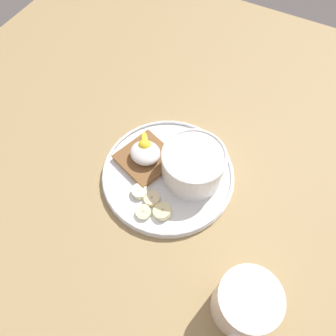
{
  "coord_description": "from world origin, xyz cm",
  "views": [
    {
      "loc": [
        -14.42,
        27.4,
        56.91
      ],
      "look_at": [
        0.0,
        0.0,
        5.0
      ],
      "focal_mm": 35.0,
      "sensor_mm": 36.0,
      "label": 1
    }
  ],
  "objects_px": {
    "oatmeal_bowl": "(193,165)",
    "toast_slice": "(146,158)",
    "banana_slice_right": "(145,213)",
    "poached_egg": "(145,152)",
    "banana_slice_front": "(140,191)",
    "banana_slice_back": "(153,199)",
    "banana_slice_left": "(162,211)",
    "coffee_mug": "(245,304)"
  },
  "relations": [
    {
      "from": "poached_egg",
      "to": "toast_slice",
      "type": "bearing_deg",
      "value": 122.93
    },
    {
      "from": "toast_slice",
      "to": "banana_slice_left",
      "type": "relative_size",
      "value": 3.42
    },
    {
      "from": "banana_slice_front",
      "to": "coffee_mug",
      "type": "xyz_separation_m",
      "value": [
        -0.23,
        0.1,
        0.03
      ]
    },
    {
      "from": "poached_egg",
      "to": "banana_slice_left",
      "type": "xyz_separation_m",
      "value": [
        -0.08,
        0.08,
        -0.02
      ]
    },
    {
      "from": "banana_slice_front",
      "to": "banana_slice_back",
      "type": "height_order",
      "value": "same"
    },
    {
      "from": "oatmeal_bowl",
      "to": "banana_slice_front",
      "type": "height_order",
      "value": "oatmeal_bowl"
    },
    {
      "from": "oatmeal_bowl",
      "to": "toast_slice",
      "type": "xyz_separation_m",
      "value": [
        0.09,
        0.01,
        -0.03
      ]
    },
    {
      "from": "coffee_mug",
      "to": "banana_slice_right",
      "type": "bearing_deg",
      "value": -18.02
    },
    {
      "from": "oatmeal_bowl",
      "to": "banana_slice_left",
      "type": "xyz_separation_m",
      "value": [
        0.01,
        0.1,
        -0.03
      ]
    },
    {
      "from": "oatmeal_bowl",
      "to": "poached_egg",
      "type": "xyz_separation_m",
      "value": [
        0.09,
        0.01,
        -0.01
      ]
    },
    {
      "from": "toast_slice",
      "to": "banana_slice_left",
      "type": "bearing_deg",
      "value": 134.34
    },
    {
      "from": "banana_slice_front",
      "to": "oatmeal_bowl",
      "type": "bearing_deg",
      "value": -130.42
    },
    {
      "from": "banana_slice_back",
      "to": "coffee_mug",
      "type": "height_order",
      "value": "coffee_mug"
    },
    {
      "from": "toast_slice",
      "to": "poached_egg",
      "type": "relative_size",
      "value": 1.53
    },
    {
      "from": "toast_slice",
      "to": "banana_slice_right",
      "type": "height_order",
      "value": "same"
    },
    {
      "from": "poached_egg",
      "to": "banana_slice_right",
      "type": "relative_size",
      "value": 2.4
    },
    {
      "from": "poached_egg",
      "to": "coffee_mug",
      "type": "distance_m",
      "value": 0.31
    },
    {
      "from": "toast_slice",
      "to": "coffee_mug",
      "type": "height_order",
      "value": "coffee_mug"
    },
    {
      "from": "toast_slice",
      "to": "banana_slice_back",
      "type": "height_order",
      "value": "same"
    },
    {
      "from": "poached_egg",
      "to": "banana_slice_front",
      "type": "xyz_separation_m",
      "value": [
        -0.03,
        0.07,
        -0.02
      ]
    },
    {
      "from": "oatmeal_bowl",
      "to": "banana_slice_back",
      "type": "distance_m",
      "value": 0.09
    },
    {
      "from": "banana_slice_front",
      "to": "poached_egg",
      "type": "bearing_deg",
      "value": -68.98
    },
    {
      "from": "oatmeal_bowl",
      "to": "banana_slice_back",
      "type": "xyz_separation_m",
      "value": [
        0.04,
        0.08,
        -0.03
      ]
    },
    {
      "from": "toast_slice",
      "to": "banana_slice_right",
      "type": "xyz_separation_m",
      "value": [
        -0.05,
        0.1,
        -0.0
      ]
    },
    {
      "from": "banana_slice_front",
      "to": "banana_slice_back",
      "type": "relative_size",
      "value": 1.15
    },
    {
      "from": "oatmeal_bowl",
      "to": "banana_slice_right",
      "type": "bearing_deg",
      "value": 71.17
    },
    {
      "from": "poached_egg",
      "to": "banana_slice_left",
      "type": "bearing_deg",
      "value": 134.13
    },
    {
      "from": "banana_slice_left",
      "to": "toast_slice",
      "type": "bearing_deg",
      "value": -45.66
    },
    {
      "from": "oatmeal_bowl",
      "to": "coffee_mug",
      "type": "xyz_separation_m",
      "value": [
        -0.17,
        0.18,
        0.0
      ]
    },
    {
      "from": "oatmeal_bowl",
      "to": "banana_slice_front",
      "type": "xyz_separation_m",
      "value": [
        0.07,
        0.08,
        -0.03
      ]
    },
    {
      "from": "banana_slice_front",
      "to": "banana_slice_left",
      "type": "xyz_separation_m",
      "value": [
        -0.06,
        0.02,
        0.0
      ]
    },
    {
      "from": "banana_slice_front",
      "to": "banana_slice_back",
      "type": "distance_m",
      "value": 0.03
    },
    {
      "from": "banana_slice_front",
      "to": "banana_slice_right",
      "type": "xyz_separation_m",
      "value": [
        -0.03,
        0.03,
        -0.0
      ]
    },
    {
      "from": "banana_slice_left",
      "to": "banana_slice_right",
      "type": "xyz_separation_m",
      "value": [
        0.03,
        0.02,
        -0.0
      ]
    },
    {
      "from": "oatmeal_bowl",
      "to": "toast_slice",
      "type": "bearing_deg",
      "value": 7.82
    },
    {
      "from": "poached_egg",
      "to": "banana_slice_right",
      "type": "distance_m",
      "value": 0.12
    },
    {
      "from": "banana_slice_front",
      "to": "coffee_mug",
      "type": "height_order",
      "value": "coffee_mug"
    },
    {
      "from": "banana_slice_front",
      "to": "banana_slice_right",
      "type": "bearing_deg",
      "value": 132.61
    },
    {
      "from": "poached_egg",
      "to": "banana_slice_front",
      "type": "relative_size",
      "value": 2.07
    },
    {
      "from": "poached_egg",
      "to": "coffee_mug",
      "type": "height_order",
      "value": "coffee_mug"
    },
    {
      "from": "banana_slice_front",
      "to": "banana_slice_left",
      "type": "distance_m",
      "value": 0.06
    },
    {
      "from": "banana_slice_right",
      "to": "oatmeal_bowl",
      "type": "bearing_deg",
      "value": -108.83
    }
  ]
}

